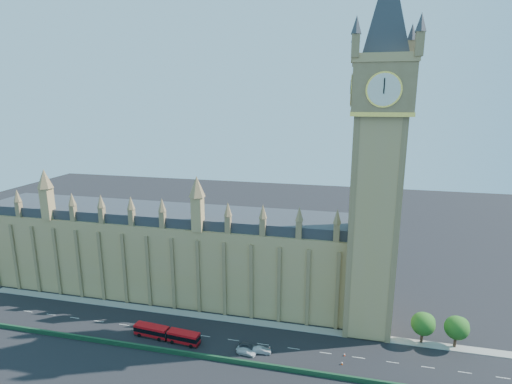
% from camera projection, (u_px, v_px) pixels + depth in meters
% --- Properties ---
extents(ground, '(400.00, 400.00, 0.00)m').
position_uv_depth(ground, '(219.00, 338.00, 105.95)').
color(ground, black).
rests_on(ground, ground).
extents(palace_westminster, '(120.00, 20.00, 28.00)m').
position_uv_depth(palace_westminster, '(166.00, 251.00, 129.19)').
color(palace_westminster, tan).
rests_on(palace_westminster, ground).
extents(elizabeth_tower, '(20.59, 20.59, 105.00)m').
position_uv_depth(elizabeth_tower, '(379.00, 130.00, 98.34)').
color(elizabeth_tower, tan).
rests_on(elizabeth_tower, ground).
extents(bridge_parapet, '(160.00, 0.60, 1.20)m').
position_uv_depth(bridge_parapet, '(207.00, 357.00, 97.29)').
color(bridge_parapet, '#1E4C2D').
rests_on(bridge_parapet, ground).
extents(kerb_north, '(160.00, 3.00, 0.16)m').
position_uv_depth(kerb_north, '(229.00, 319.00, 114.94)').
color(kerb_north, gray).
rests_on(kerb_north, ground).
extents(tree_east_near, '(6.00, 6.00, 8.50)m').
position_uv_depth(tree_east_near, '(424.00, 323.00, 102.65)').
color(tree_east_near, '#382619').
rests_on(tree_east_near, ground).
extents(tree_east_far, '(6.00, 6.00, 8.50)m').
position_uv_depth(tree_east_far, '(458.00, 327.00, 100.87)').
color(tree_east_far, '#382619').
rests_on(tree_east_far, ground).
extents(red_bus, '(18.74, 4.41, 3.16)m').
position_uv_depth(red_bus, '(167.00, 334.00, 104.95)').
color(red_bus, red).
rests_on(red_bus, ground).
extents(car_grey, '(4.87, 2.10, 1.64)m').
position_uv_depth(car_grey, '(247.00, 346.00, 101.19)').
color(car_grey, '#3E4045').
rests_on(car_grey, ground).
extents(car_silver, '(4.73, 2.01, 1.52)m').
position_uv_depth(car_silver, '(262.00, 350.00, 99.56)').
color(car_silver, '#93969A').
rests_on(car_silver, ground).
extents(car_white, '(5.14, 2.56, 1.43)m').
position_uv_depth(car_white, '(246.00, 352.00, 99.08)').
color(car_white, silver).
rests_on(car_white, ground).
extents(cone_a, '(0.56, 0.56, 0.70)m').
position_uv_depth(cone_a, '(269.00, 350.00, 100.44)').
color(cone_a, black).
rests_on(cone_a, ground).
extents(cone_b, '(0.56, 0.56, 0.75)m').
position_uv_depth(cone_b, '(270.00, 347.00, 101.36)').
color(cone_b, black).
rests_on(cone_b, ground).
extents(cone_c, '(0.44, 0.44, 0.62)m').
position_uv_depth(cone_c, '(344.00, 355.00, 98.54)').
color(cone_c, black).
rests_on(cone_c, ground).
extents(cone_d, '(0.56, 0.56, 0.71)m').
position_uv_depth(cone_d, '(342.00, 363.00, 95.32)').
color(cone_d, black).
rests_on(cone_d, ground).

